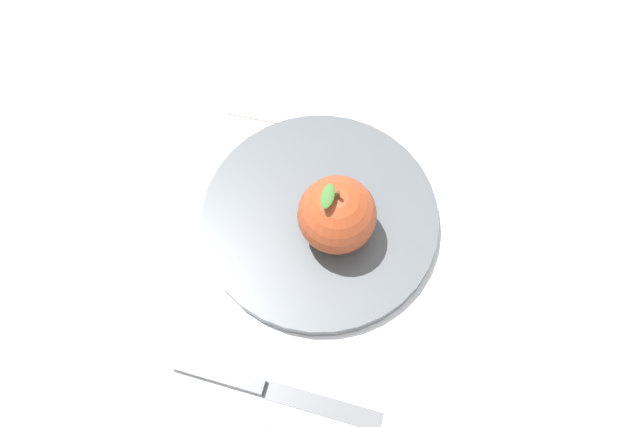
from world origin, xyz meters
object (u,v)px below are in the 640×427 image
(knife, at_px, (257,386))
(linen_napkin, at_px, (317,79))
(apple, at_px, (336,212))
(dinner_plate, at_px, (320,218))

(knife, height_order, linen_napkin, knife)
(apple, height_order, linen_napkin, apple)
(dinner_plate, distance_m, knife, 0.18)
(apple, bearing_deg, knife, 46.78)
(dinner_plate, distance_m, apple, 0.05)
(apple, xyz_separation_m, knife, (0.12, 0.13, -0.05))
(knife, relative_size, linen_napkin, 0.99)
(apple, distance_m, knife, 0.18)
(dinner_plate, relative_size, apple, 2.74)
(dinner_plate, bearing_deg, knife, 53.15)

